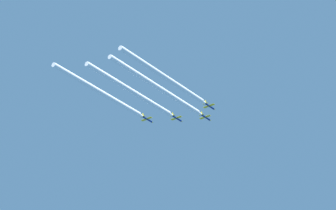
# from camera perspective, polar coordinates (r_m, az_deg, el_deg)

# --- Properties ---
(jet_lead) EXTENTS (7.32, 10.66, 2.56)m
(jet_lead) POSITION_cam_1_polar(r_m,az_deg,el_deg) (479.53, 2.65, -0.87)
(jet_lead) COLOR navy
(jet_left_wingman) EXTENTS (7.32, 10.66, 2.56)m
(jet_left_wingman) POSITION_cam_1_polar(r_m,az_deg,el_deg) (476.35, 0.63, -0.94)
(jet_left_wingman) COLOR navy
(jet_right_wingman) EXTENTS (7.32, 10.66, 2.56)m
(jet_right_wingman) POSITION_cam_1_polar(r_m,az_deg,el_deg) (463.93, 2.92, -0.09)
(jet_right_wingman) COLOR navy
(jet_outer_left) EXTENTS (7.32, 10.66, 2.56)m
(jet_outer_left) POSITION_cam_1_polar(r_m,az_deg,el_deg) (473.12, -1.44, -1.00)
(jet_outer_left) COLOR navy
(smoke_trail_lead) EXTENTS (2.74, 79.95, 2.74)m
(smoke_trail_lead) POSITION_cam_1_polar(r_m,az_deg,el_deg) (448.01, -0.69, 1.24)
(smoke_trail_lead) COLOR white
(smoke_trail_left_wingman) EXTENTS (2.74, 72.18, 2.74)m
(smoke_trail_left_wingman) POSITION_cam_1_polar(r_m,az_deg,el_deg) (448.36, -2.54, 0.98)
(smoke_trail_left_wingman) COLOR white
(smoke_trail_right_wingman) EXTENTS (2.74, 72.67, 2.74)m
(smoke_trail_right_wingman) POSITION_cam_1_polar(r_m,az_deg,el_deg) (435.01, -0.22, 1.96)
(smoke_trail_right_wingman) COLOR white
(smoke_trail_outer_left) EXTENTS (2.74, 71.65, 2.74)m
(smoke_trail_outer_left) POSITION_cam_1_polar(r_m,az_deg,el_deg) (446.26, -4.74, 0.92)
(smoke_trail_outer_left) COLOR white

